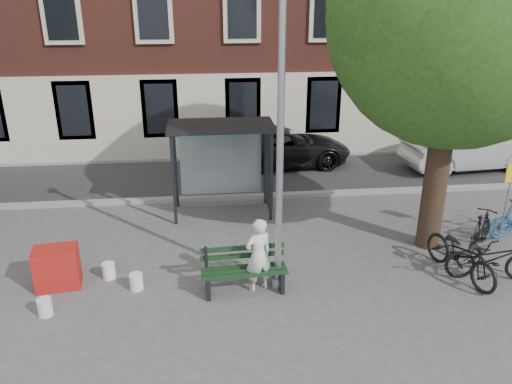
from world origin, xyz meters
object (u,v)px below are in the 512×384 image
at_px(bike_a, 491,258).
at_px(notice_sign, 510,185).
at_px(car_silver, 469,148).
at_px(bike_d, 481,231).
at_px(red_stand, 57,268).
at_px(car_dark, 281,146).
at_px(bike_c, 461,254).
at_px(bench, 244,272).
at_px(painter, 258,255).
at_px(lamppost, 280,164).
at_px(bus_shelter, 235,147).

height_order(bike_a, notice_sign, notice_sign).
bearing_deg(bike_a, car_silver, -14.72).
distance_m(bike_a, bike_d, 1.41).
xyz_separation_m(car_silver, red_stand, (-12.54, -6.44, -0.32)).
bearing_deg(red_stand, notice_sign, 5.06).
height_order(car_dark, car_silver, car_silver).
relative_size(bike_c, car_silver, 0.45).
height_order(bench, car_silver, car_silver).
bearing_deg(painter, lamppost, 163.55).
height_order(lamppost, car_silver, lamppost).
bearing_deg(car_silver, bike_c, 145.51).
bearing_deg(red_stand, bus_shelter, 41.45).
distance_m(bench, car_silver, 11.09).
distance_m(bench, car_dark, 8.41).
distance_m(lamppost, red_stand, 5.24).
bearing_deg(red_stand, car_silver, 27.17).
xyz_separation_m(lamppost, bike_d, (5.16, 1.16, -2.29)).
bearing_deg(bus_shelter, car_dark, 64.29).
bearing_deg(car_dark, bike_d, -155.67).
bearing_deg(bus_shelter, bike_a, -38.97).
bearing_deg(notice_sign, lamppost, -174.73).
xyz_separation_m(bike_a, car_dark, (-3.35, 8.29, 0.18)).
bearing_deg(bus_shelter, bike_d, -27.07).
xyz_separation_m(painter, notice_sign, (6.30, 1.50, 0.74)).
distance_m(car_silver, notice_sign, 5.91).
height_order(bus_shelter, bench, bus_shelter).
height_order(bike_a, bike_d, bike_a).
relative_size(bike_c, car_dark, 0.42).
distance_m(painter, bench, 0.50).
height_order(bus_shelter, bike_a, bus_shelter).
relative_size(bus_shelter, bike_c, 1.35).
relative_size(lamppost, bike_c, 2.90).
xyz_separation_m(red_stand, notice_sign, (10.55, 0.93, 1.11)).
relative_size(bike_c, red_stand, 2.34).
bearing_deg(bike_c, bench, 164.97).
distance_m(bike_a, car_dark, 8.94).
bearing_deg(painter, bus_shelter, -110.75).
xyz_separation_m(bench, bike_a, (5.40, -0.14, 0.09)).
relative_size(bus_shelter, car_dark, 0.57).
xyz_separation_m(bike_d, car_silver, (2.72, 5.80, 0.28)).
xyz_separation_m(bike_a, notice_sign, (1.21, 1.62, 1.05)).
distance_m(lamppost, bike_d, 5.76).
height_order(bus_shelter, bike_d, bus_shelter).
height_order(bike_c, red_stand, bike_c).
bearing_deg(lamppost, bike_d, 12.66).
height_order(bike_d, car_dark, car_dark).
relative_size(bench, car_silver, 0.39).
xyz_separation_m(bus_shelter, car_silver, (8.48, 2.85, -1.14)).
height_order(red_stand, notice_sign, notice_sign).
xyz_separation_m(bike_a, bike_d, (0.49, 1.32, -0.02)).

